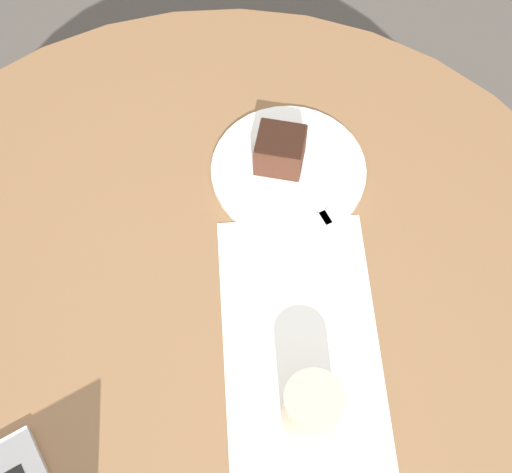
# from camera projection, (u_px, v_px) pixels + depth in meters

# --- Properties ---
(ground_plane) EXTENTS (12.00, 12.00, 0.00)m
(ground_plane) POSITION_uv_depth(u_px,v_px,m) (233.00, 433.00, 1.73)
(ground_plane) COLOR #4C4742
(dining_table) EXTENTS (1.34, 1.34, 0.72)m
(dining_table) POSITION_uv_depth(u_px,v_px,m) (223.00, 355.00, 1.19)
(dining_table) COLOR brown
(dining_table) RESTS_ON ground_plane
(paper_document) EXTENTS (0.48, 0.41, 0.00)m
(paper_document) POSITION_uv_depth(u_px,v_px,m) (301.00, 340.00, 1.08)
(paper_document) COLOR white
(paper_document) RESTS_ON dining_table
(plate) EXTENTS (0.27, 0.27, 0.01)m
(plate) POSITION_uv_depth(u_px,v_px,m) (288.00, 170.00, 1.22)
(plate) COLOR white
(plate) RESTS_ON dining_table
(cake_slice) EXTENTS (0.09, 0.09, 0.07)m
(cake_slice) POSITION_uv_depth(u_px,v_px,m) (280.00, 150.00, 1.19)
(cake_slice) COLOR #472619
(cake_slice) RESTS_ON plate
(fork) EXTENTS (0.12, 0.15, 0.00)m
(fork) POSITION_uv_depth(u_px,v_px,m) (310.00, 193.00, 1.19)
(fork) COLOR silver
(fork) RESTS_ON plate
(coffee_glass) EXTENTS (0.08, 0.08, 0.11)m
(coffee_glass) POSITION_uv_depth(u_px,v_px,m) (312.00, 408.00, 0.98)
(coffee_glass) COLOR #C6AD89
(coffee_glass) RESTS_ON dining_table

